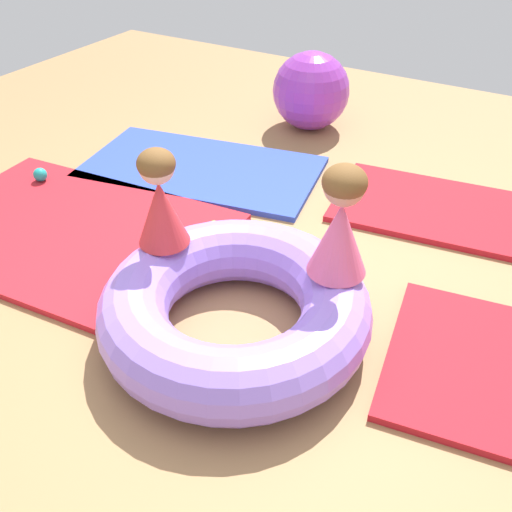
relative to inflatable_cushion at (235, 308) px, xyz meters
name	(u,v)px	position (x,y,z in m)	size (l,w,h in m)	color
ground_plane	(227,319)	(-0.10, 0.07, -0.17)	(8.00, 8.00, 0.00)	#9E7549
gym_mat_far_right	(447,211)	(0.59, 1.65, -0.15)	(1.43, 0.81, 0.04)	#B21923
gym_mat_far_left	(69,232)	(-1.35, 0.23, -0.15)	(1.86, 1.29, 0.04)	red
gym_mat_front	(201,169)	(-1.13, 1.34, -0.15)	(1.69, 0.91, 0.04)	#2D47B7
inflatable_cushion	(235,308)	(0.00, 0.00, 0.00)	(1.30, 1.30, 0.33)	#9975EA
child_in_pink	(341,223)	(0.37, 0.31, 0.43)	(0.39, 0.39, 0.55)	#E5608E
child_in_red	(160,199)	(-0.47, 0.10, 0.41)	(0.35, 0.35, 0.51)	red
play_ball_green	(214,225)	(-0.58, 0.68, -0.10)	(0.06, 0.06, 0.06)	green
play_ball_teal	(40,175)	(-1.97, 0.59, -0.08)	(0.09, 0.09, 0.09)	teal
exercise_ball_large	(311,91)	(-0.79, 2.45, 0.15)	(0.63, 0.63, 0.63)	purple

